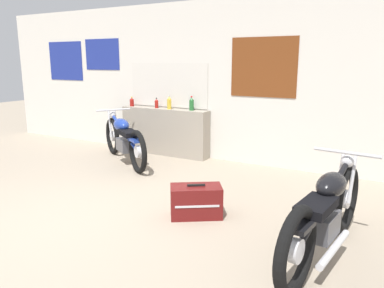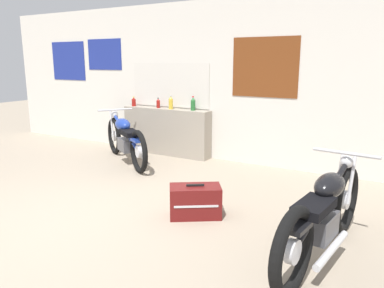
# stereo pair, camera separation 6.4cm
# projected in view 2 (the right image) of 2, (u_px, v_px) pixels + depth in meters

# --- Properties ---
(ground_plane) EXTENTS (24.00, 24.00, 0.00)m
(ground_plane) POSITION_uv_depth(u_px,v_px,m) (58.00, 224.00, 4.15)
(ground_plane) COLOR gray
(wall_back) EXTENTS (10.00, 0.07, 2.80)m
(wall_back) POSITION_uv_depth(u_px,v_px,m) (204.00, 81.00, 6.74)
(wall_back) COLOR silver
(wall_back) RESTS_ON ground_plane
(sill_counter) EXTENTS (1.81, 0.28, 0.88)m
(sill_counter) POSITION_uv_depth(u_px,v_px,m) (166.00, 131.00, 7.16)
(sill_counter) COLOR gray
(sill_counter) RESTS_ON ground_plane
(bottle_leftmost) EXTENTS (0.08, 0.08, 0.19)m
(bottle_leftmost) POSITION_uv_depth(u_px,v_px,m) (134.00, 102.00, 7.40)
(bottle_leftmost) COLOR maroon
(bottle_leftmost) RESTS_ON sill_counter
(bottle_left_center) EXTENTS (0.07, 0.07, 0.19)m
(bottle_left_center) POSITION_uv_depth(u_px,v_px,m) (158.00, 103.00, 7.13)
(bottle_left_center) COLOR maroon
(bottle_left_center) RESTS_ON sill_counter
(bottle_center) EXTENTS (0.08, 0.08, 0.26)m
(bottle_center) POSITION_uv_depth(u_px,v_px,m) (171.00, 103.00, 6.94)
(bottle_center) COLOR gold
(bottle_center) RESTS_ON sill_counter
(bottle_right_center) EXTENTS (0.08, 0.08, 0.26)m
(bottle_right_center) POSITION_uv_depth(u_px,v_px,m) (193.00, 104.00, 6.76)
(bottle_right_center) COLOR #23662D
(bottle_right_center) RESTS_ON sill_counter
(motorcycle_black) EXTENTS (0.64, 2.07, 0.90)m
(motorcycle_black) POSITION_uv_depth(u_px,v_px,m) (324.00, 214.00, 3.34)
(motorcycle_black) COLOR black
(motorcycle_black) RESTS_ON ground_plane
(motorcycle_blue) EXTENTS (1.84, 1.23, 0.89)m
(motorcycle_blue) POSITION_uv_depth(u_px,v_px,m) (125.00, 139.00, 6.57)
(motorcycle_blue) COLOR black
(motorcycle_blue) RESTS_ON ground_plane
(hard_case_darkred) EXTENTS (0.66, 0.59, 0.39)m
(hard_case_darkred) POSITION_uv_depth(u_px,v_px,m) (195.00, 201.00, 4.31)
(hard_case_darkred) COLOR maroon
(hard_case_darkred) RESTS_ON ground_plane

